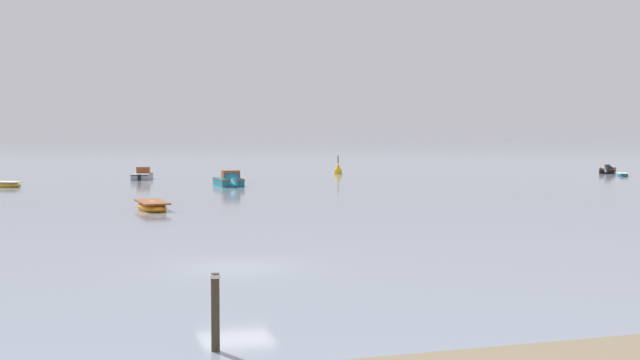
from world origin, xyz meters
TOP-DOWN VIEW (x-y plane):
  - ground_plane at (0.00, 0.00)m, footprint 800.00×800.00m
  - rowboat_moored_0 at (-0.54, 22.91)m, footprint 1.92×4.70m
  - motorboat_moored_2 at (8.31, 43.51)m, footprint 2.00×5.64m
  - motorboat_moored_3 at (2.02, 57.51)m, footprint 2.70×5.11m
  - rowboat_moored_2 at (52.86, 48.06)m, footprint 2.30×3.20m
  - motorboat_moored_4 at (55.23, 53.87)m, footprint 4.35×4.76m
  - channel_buoy at (24.52, 61.81)m, footprint 0.90×0.90m
  - mooring_post_near at (-2.57, -10.51)m, footprint 0.22×0.22m

SIDE VIEW (x-z plane):
  - ground_plane at x=0.00m, z-range 0.00..0.00m
  - rowboat_moored_2 at x=52.86m, z-range -0.11..0.37m
  - rowboat_moored_0 at x=-0.54m, z-range -0.17..0.56m
  - motorboat_moored_4 at x=55.23m, z-range -0.60..1.05m
  - motorboat_moored_3 at x=2.02m, z-range -0.65..1.21m
  - motorboat_moored_2 at x=8.31m, z-range -0.74..1.37m
  - channel_buoy at x=24.52m, z-range -0.69..1.61m
  - mooring_post_near at x=-2.57m, z-range -0.13..1.71m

